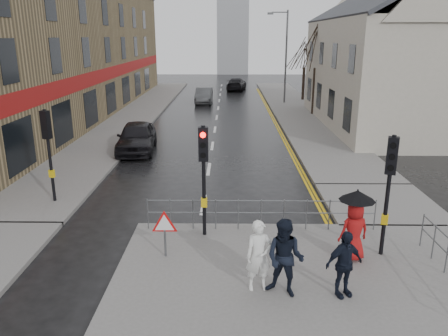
{
  "coord_description": "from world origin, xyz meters",
  "views": [
    {
      "loc": [
        0.94,
        -12.03,
        5.98
      ],
      "look_at": [
        0.77,
        2.79,
        1.49
      ],
      "focal_mm": 35.0,
      "sensor_mm": 36.0,
      "label": 1
    }
  ],
  "objects_px": {
    "pedestrian_b": "(285,258)",
    "car_mid": "(204,96)",
    "pedestrian_with_umbrella": "(355,222)",
    "pedestrian_d": "(344,264)",
    "car_parked": "(137,137)",
    "pedestrian_a": "(259,256)"
  },
  "relations": [
    {
      "from": "pedestrian_with_umbrella",
      "to": "pedestrian_d",
      "type": "bearing_deg",
      "value": -112.14
    },
    {
      "from": "car_parked",
      "to": "pedestrian_with_umbrella",
      "type": "bearing_deg",
      "value": -59.84
    },
    {
      "from": "pedestrian_d",
      "to": "car_parked",
      "type": "relative_size",
      "value": 0.35
    },
    {
      "from": "pedestrian_a",
      "to": "pedestrian_d",
      "type": "xyz_separation_m",
      "value": [
        1.95,
        -0.25,
        -0.06
      ]
    },
    {
      "from": "pedestrian_with_umbrella",
      "to": "pedestrian_b",
      "type": "bearing_deg",
      "value": -140.32
    },
    {
      "from": "pedestrian_a",
      "to": "pedestrian_d",
      "type": "distance_m",
      "value": 1.96
    },
    {
      "from": "pedestrian_a",
      "to": "pedestrian_d",
      "type": "bearing_deg",
      "value": -16.49
    },
    {
      "from": "car_parked",
      "to": "pedestrian_b",
      "type": "bearing_deg",
      "value": -70.04
    },
    {
      "from": "pedestrian_a",
      "to": "pedestrian_with_umbrella",
      "type": "xyz_separation_m",
      "value": [
        2.65,
        1.49,
        0.23
      ]
    },
    {
      "from": "pedestrian_with_umbrella",
      "to": "car_parked",
      "type": "distance_m",
      "value": 14.62
    },
    {
      "from": "pedestrian_with_umbrella",
      "to": "car_mid",
      "type": "height_order",
      "value": "pedestrian_with_umbrella"
    },
    {
      "from": "pedestrian_with_umbrella",
      "to": "pedestrian_d",
      "type": "height_order",
      "value": "pedestrian_with_umbrella"
    },
    {
      "from": "pedestrian_b",
      "to": "car_mid",
      "type": "distance_m",
      "value": 31.69
    },
    {
      "from": "pedestrian_a",
      "to": "pedestrian_b",
      "type": "xyz_separation_m",
      "value": [
        0.59,
        -0.23,
        0.07
      ]
    },
    {
      "from": "pedestrian_with_umbrella",
      "to": "car_parked",
      "type": "relative_size",
      "value": 0.43
    },
    {
      "from": "pedestrian_b",
      "to": "car_parked",
      "type": "height_order",
      "value": "pedestrian_b"
    },
    {
      "from": "pedestrian_with_umbrella",
      "to": "car_mid",
      "type": "distance_m",
      "value": 30.31
    },
    {
      "from": "pedestrian_a",
      "to": "car_mid",
      "type": "relative_size",
      "value": 0.41
    },
    {
      "from": "pedestrian_with_umbrella",
      "to": "car_parked",
      "type": "bearing_deg",
      "value": 124.65
    },
    {
      "from": "car_parked",
      "to": "car_mid",
      "type": "relative_size",
      "value": 1.11
    },
    {
      "from": "pedestrian_b",
      "to": "pedestrian_d",
      "type": "xyz_separation_m",
      "value": [
        1.36,
        -0.02,
        -0.13
      ]
    },
    {
      "from": "pedestrian_d",
      "to": "car_mid",
      "type": "relative_size",
      "value": 0.39
    }
  ]
}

